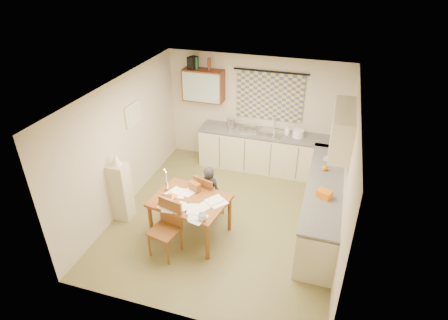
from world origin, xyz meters
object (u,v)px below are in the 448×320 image
(counter_right, at_px, (322,204))
(shelf_stand, at_px, (121,192))
(stove, at_px, (317,245))
(person, at_px, (209,193))
(chair_far, at_px, (209,203))
(counter_back, at_px, (273,153))
(dining_table, at_px, (191,217))

(counter_right, xyz_separation_m, shelf_stand, (-3.54, -0.86, 0.12))
(counter_right, height_order, stove, counter_right)
(counter_right, relative_size, shelf_stand, 2.57)
(stove, bearing_deg, person, 161.46)
(counter_right, xyz_separation_m, chair_far, (-2.02, -0.36, -0.17))
(counter_back, bearing_deg, person, -111.36)
(dining_table, xyz_separation_m, shelf_stand, (-1.39, 0.08, 0.20))
(chair_far, bearing_deg, counter_back, -94.24)
(counter_back, height_order, dining_table, counter_back)
(counter_right, bearing_deg, person, -168.48)
(counter_right, distance_m, person, 2.04)
(shelf_stand, bearing_deg, dining_table, -3.31)
(dining_table, bearing_deg, chair_far, 86.45)
(counter_right, distance_m, dining_table, 2.35)
(chair_far, distance_m, shelf_stand, 1.63)
(stove, relative_size, person, 0.81)
(chair_far, height_order, shelf_stand, shelf_stand)
(counter_back, height_order, shelf_stand, shelf_stand)
(stove, bearing_deg, counter_right, 90.00)
(counter_right, xyz_separation_m, stove, (0.00, -1.08, -0.01))
(person, bearing_deg, chair_far, -72.74)
(shelf_stand, bearing_deg, stove, -3.52)
(dining_table, relative_size, shelf_stand, 1.19)
(dining_table, distance_m, person, 0.58)
(counter_right, height_order, dining_table, counter_right)
(dining_table, relative_size, chair_far, 1.48)
(counter_right, bearing_deg, shelf_stand, -166.36)
(person, bearing_deg, counter_right, -174.93)
(person, distance_m, shelf_stand, 1.61)
(dining_table, height_order, chair_far, chair_far)
(chair_far, distance_m, person, 0.27)
(counter_right, height_order, shelf_stand, shelf_stand)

